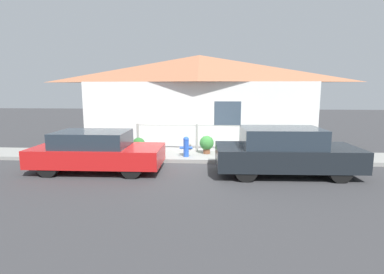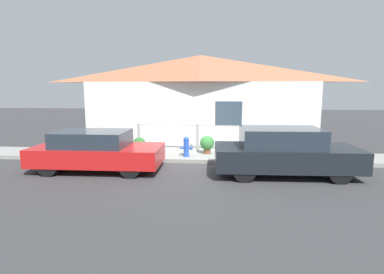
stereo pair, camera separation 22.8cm
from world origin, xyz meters
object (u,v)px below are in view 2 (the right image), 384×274
(potted_plant_corner, at_px, (271,146))
(potted_plant_near_hydrant, at_px, (207,144))
(fire_hydrant, at_px, (186,146))
(potted_plant_by_fence, at_px, (139,144))
(car_left, at_px, (97,150))
(car_right, at_px, (284,152))

(potted_plant_corner, bearing_deg, potted_plant_near_hydrant, -176.26)
(fire_hydrant, height_order, potted_plant_by_fence, fire_hydrant)
(potted_plant_near_hydrant, xyz_separation_m, potted_plant_corner, (2.43, 0.16, -0.09))
(potted_plant_by_fence, relative_size, potted_plant_corner, 1.06)
(car_left, distance_m, potted_plant_near_hydrant, 4.12)
(potted_plant_near_hydrant, bearing_deg, car_right, -42.95)
(car_left, relative_size, fire_hydrant, 5.45)
(car_left, height_order, fire_hydrant, car_left)
(potted_plant_by_fence, bearing_deg, potted_plant_near_hydrant, -0.56)
(potted_plant_near_hydrant, relative_size, potted_plant_by_fence, 1.18)
(potted_plant_corner, bearing_deg, potted_plant_by_fence, -178.51)
(fire_hydrant, relative_size, potted_plant_near_hydrant, 1.08)
(car_right, relative_size, potted_plant_by_fence, 7.29)
(potted_plant_near_hydrant, height_order, potted_plant_by_fence, potted_plant_near_hydrant)
(car_right, xyz_separation_m, fire_hydrant, (-3.16, 1.67, -0.20))
(potted_plant_near_hydrant, xyz_separation_m, potted_plant_by_fence, (-2.67, 0.03, -0.07))
(car_right, distance_m, potted_plant_near_hydrant, 3.31)
(potted_plant_near_hydrant, distance_m, potted_plant_by_fence, 2.67)
(car_left, relative_size, potted_plant_by_fence, 6.94)
(car_right, bearing_deg, potted_plant_by_fence, 153.91)
(potted_plant_near_hydrant, relative_size, potted_plant_corner, 1.25)
(car_left, relative_size, potted_plant_corner, 7.39)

